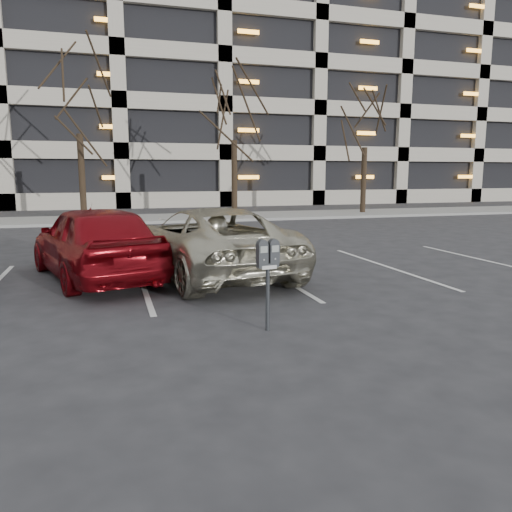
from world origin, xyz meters
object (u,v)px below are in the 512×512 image
object	(u,v)px
tree_c	(234,91)
suv_silver	(209,241)
tree_d	(366,105)
car_red	(95,241)
parking_meter	(268,262)
tree_b	(76,78)

from	to	relation	value
tree_c	suv_silver	bearing A→B (deg)	-106.41
tree_c	suv_silver	size ratio (longest dim) A/B	1.49
tree_d	car_red	size ratio (longest dim) A/B	1.69
parking_meter	car_red	xyz separation A→B (m)	(-2.33, 4.27, -0.18)
tree_d	suv_silver	bearing A→B (deg)	-129.25
suv_silver	parking_meter	bearing A→B (deg)	81.25
tree_b	suv_silver	distance (m)	14.79
tree_d	parking_meter	xyz separation A→B (m)	(-10.94, -17.41, -4.64)
tree_c	parking_meter	world-z (taller)	tree_c
parking_meter	car_red	world-z (taller)	car_red
tree_b	tree_d	world-z (taller)	tree_b
tree_c	tree_d	size ratio (longest dim) A/B	1.07
tree_d	parking_meter	distance (m)	21.08
car_red	tree_b	bearing A→B (deg)	-102.78
parking_meter	tree_d	bearing A→B (deg)	50.03
parking_meter	suv_silver	distance (m)	4.02
car_red	tree_d	bearing A→B (deg)	-151.25
suv_silver	car_red	world-z (taller)	car_red
tree_b	suv_silver	bearing A→B (deg)	-77.15
tree_d	tree_b	bearing A→B (deg)	180.00
tree_c	tree_d	bearing A→B (deg)	0.00
car_red	tree_c	bearing A→B (deg)	-131.47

